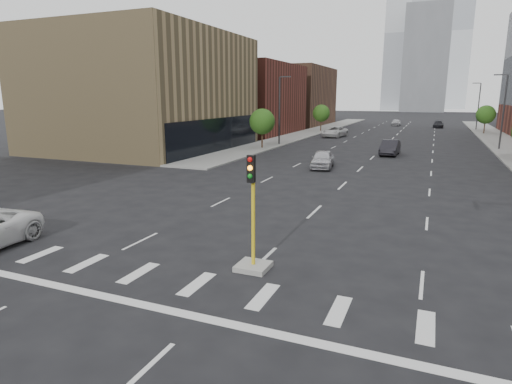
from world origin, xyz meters
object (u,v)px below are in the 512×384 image
Objects in this scene: car_near_left at (322,159)px; car_distant at (396,122)px; car_mid_right at (390,148)px; median_traffic_signal at (253,245)px; car_far_left at (335,132)px; car_deep_right at (438,124)px.

car_distant is (1.15, 64.29, -0.06)m from car_near_left.
median_traffic_signal is at bearing -90.72° from car_mid_right.
car_near_left is at bearing -71.51° from car_far_left.
car_deep_right is (9.97, 60.74, -0.09)m from car_near_left.
car_distant is (-3.70, 52.61, -0.08)m from car_mid_right.
car_near_left is 1.07× the size of car_distant.
car_deep_right is 1.11× the size of car_distant.
car_far_left is (-10.57, 19.65, 0.01)m from car_mid_right.
car_distant reaches higher than car_deep_right.
median_traffic_signal is at bearing -92.39° from car_deep_right.
car_near_left is 31.85m from car_far_left.
car_near_left is at bearing -110.87° from car_mid_right.
median_traffic_signal is at bearing -89.86° from car_near_left.
car_far_left is 33.33m from car_deep_right.
car_near_left is 64.30m from car_distant.
car_far_left is 1.37× the size of car_distant.
median_traffic_signal is 36.06m from car_mid_right.
car_far_left is (-9.07, 55.67, -0.13)m from median_traffic_signal.
car_mid_right is 1.03× the size of car_deep_right.
car_far_left is (-5.73, 31.33, 0.03)m from car_near_left.
car_far_left is at bearing -116.04° from car_deep_right.
median_traffic_signal is at bearing -87.83° from car_distant.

